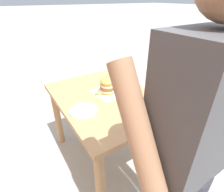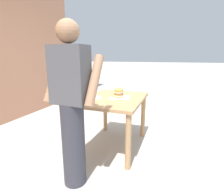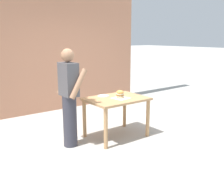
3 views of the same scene
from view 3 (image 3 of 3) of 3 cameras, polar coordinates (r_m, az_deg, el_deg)
name	(u,v)px [view 3 (image 3 of 3)]	position (r m, az deg, el deg)	size (l,w,h in m)	color
ground_plane	(116,136)	(5.12, 0.91, -8.74)	(80.00, 80.00, 0.00)	#ADAAA3
patio_table	(116,104)	(4.92, 0.93, -1.86)	(0.82, 1.11, 0.76)	tan
serving_paper	(121,98)	(4.87, 1.94, -0.46)	(0.28, 0.28, 0.00)	white
sandwich	(120,94)	(4.87, 1.75, 0.43)	(0.14, 0.14, 0.18)	gold
pickle_spear	(117,96)	(4.95, 1.18, -0.07)	(0.02, 0.02, 0.07)	#8EA83D
side_plate_with_forks	(103,96)	(5.04, -1.90, 0.05)	(0.22, 0.22, 0.02)	white
diner_across_table	(69,97)	(4.50, -9.28, -0.13)	(0.55, 0.35, 1.69)	#33333D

